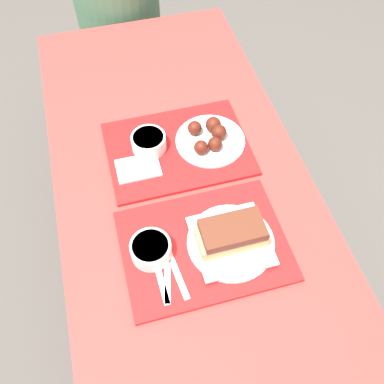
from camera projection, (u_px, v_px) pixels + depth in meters
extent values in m
plane|color=#4C4742|center=(191.00, 299.00, 1.89)|extent=(12.00, 12.00, 0.00)
cube|color=maroon|center=(190.00, 206.00, 1.27)|extent=(0.77, 1.86, 0.04)
cylinder|color=maroon|center=(77.00, 120.00, 2.01)|extent=(0.07, 0.07, 0.74)
cylinder|color=maroon|center=(209.00, 95.00, 2.10)|extent=(0.07, 0.07, 0.74)
cube|color=maroon|center=(131.00, 55.00, 2.16)|extent=(0.73, 0.28, 0.04)
cylinder|color=maroon|center=(81.00, 100.00, 2.30)|extent=(0.06, 0.06, 0.43)
cylinder|color=maroon|center=(189.00, 81.00, 2.39)|extent=(0.06, 0.06, 0.43)
cube|color=red|center=(205.00, 245.00, 1.17)|extent=(0.45, 0.33, 0.01)
cube|color=red|center=(178.00, 149.00, 1.36)|extent=(0.45, 0.33, 0.01)
cylinder|color=white|center=(151.00, 250.00, 1.12)|extent=(0.11, 0.11, 0.05)
cylinder|color=beige|center=(150.00, 246.00, 1.11)|extent=(0.10, 0.10, 0.01)
cylinder|color=white|center=(231.00, 242.00, 1.16)|extent=(0.24, 0.24, 0.01)
cube|color=silver|center=(231.00, 241.00, 1.15)|extent=(0.20, 0.20, 0.01)
cube|color=tan|center=(232.00, 236.00, 1.13)|extent=(0.18, 0.09, 0.04)
cube|color=#562819|center=(233.00, 230.00, 1.11)|extent=(0.17, 0.09, 0.03)
cube|color=white|center=(168.00, 272.00, 1.11)|extent=(0.05, 0.17, 0.00)
cube|color=white|center=(176.00, 270.00, 1.12)|extent=(0.03, 0.17, 0.00)
cube|color=white|center=(159.00, 275.00, 1.11)|extent=(0.02, 0.17, 0.00)
cylinder|color=white|center=(149.00, 142.00, 1.34)|extent=(0.11, 0.11, 0.05)
cylinder|color=beige|center=(148.00, 138.00, 1.32)|extent=(0.10, 0.10, 0.01)
cylinder|color=white|center=(210.00, 141.00, 1.37)|extent=(0.22, 0.22, 0.01)
sphere|color=#4C190F|center=(219.00, 132.00, 1.35)|extent=(0.05, 0.05, 0.05)
sphere|color=#4C190F|center=(213.00, 125.00, 1.37)|extent=(0.05, 0.05, 0.05)
sphere|color=#4C190F|center=(195.00, 128.00, 1.37)|extent=(0.05, 0.05, 0.05)
sphere|color=#4C190F|center=(201.00, 147.00, 1.32)|extent=(0.04, 0.04, 0.04)
sphere|color=#4C190F|center=(215.00, 144.00, 1.33)|extent=(0.05, 0.05, 0.05)
cube|color=white|center=(138.00, 168.00, 1.31)|extent=(0.13, 0.09, 0.01)
cylinder|color=#477051|center=(118.00, 7.00, 1.93)|extent=(0.38, 0.38, 0.50)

